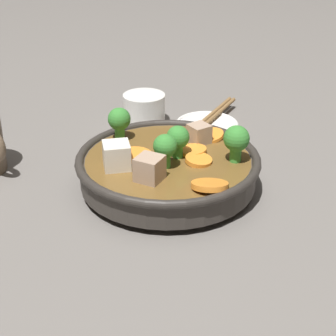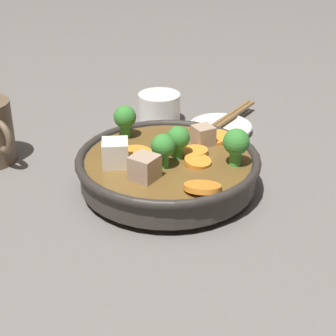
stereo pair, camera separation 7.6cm
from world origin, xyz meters
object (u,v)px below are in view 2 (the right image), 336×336
Objects in this scene: side_saucer at (220,128)px; tea_cup at (159,108)px; stirfry_bowl at (168,166)px; chopsticks_pair at (221,122)px.

side_saucer is 0.11m from tea_cup.
stirfry_bowl is 0.21m from side_saucer.
chopsticks_pair is (-0.06, 0.20, -0.02)m from stirfry_bowl.
stirfry_bowl reaches higher than side_saucer.
tea_cup is at bearing -159.89° from chopsticks_pair.
side_saucer is at bearing 20.11° from tea_cup.
stirfry_bowl is 3.46× the size of tea_cup.
stirfry_bowl reaches higher than tea_cup.
side_saucer is at bearing 106.93° from stirfry_bowl.
stirfry_bowl is at bearing -73.07° from chopsticks_pair.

